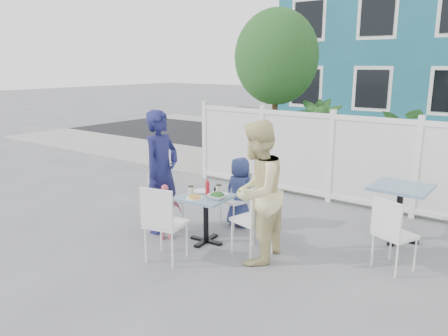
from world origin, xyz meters
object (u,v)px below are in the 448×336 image
Objects in this scene: chair_left at (163,196)px; boy at (240,192)px; utility_cabinet at (244,138)px; woman at (256,193)px; man at (162,172)px; toddler at (165,211)px; chair_near at (162,219)px; main_table at (206,207)px; chair_back at (239,194)px; chair_right at (257,214)px; spare_table at (400,198)px.

chair_left is 1.17m from boy.
woman is at bearing -44.64° from utility_cabinet.
toddler is (0.24, -0.20, -0.51)m from man.
chair_near is (0.82, -0.85, 0.07)m from chair_left.
chair_left is at bearing 178.17° from main_table.
woman is 1.66× the size of boy.
chair_back is (-0.03, 0.85, -0.03)m from main_table.
utility_cabinet is 1.54× the size of chair_left.
toddler is at bearing -92.97° from woman.
boy is at bearing -49.39° from man.
utility_cabinet is 1.96× the size of main_table.
boy is 1.36× the size of toddler.
toddler is at bearing 114.14° from chair_right.
toddler is (-1.44, -0.16, -0.50)m from woman.
chair_near reaches higher than chair_right.
utility_cabinet is at bearing 13.72° from man.
spare_table is 1.00× the size of toddler.
boy is (-2.13, -0.87, -0.08)m from spare_table.
boy is at bearing 89.66° from main_table.
utility_cabinet reaches higher than chair_left.
chair_left is 1.18m from chair_near.
toddler is (-0.58, -0.22, -0.13)m from main_table.
man reaches higher than utility_cabinet.
utility_cabinet is at bearing -40.57° from chair_back.
boy is (0.03, -0.02, 0.05)m from chair_back.
chair_left is 1.16m from chair_back.
woman is at bearing 81.87° from chair_left.
utility_cabinet reaches higher than main_table.
chair_near is 0.55× the size of woman.
woman is at bearing 136.71° from boy.
chair_right reaches higher than chair_back.
toddler is at bearing 119.46° from chair_near.
man is (1.51, -4.41, 0.23)m from utility_cabinet.
man is at bearing -61.39° from utility_cabinet.
spare_table reaches higher than main_table.
boy reaches higher than main_table.
chair_left is at bearing -150.71° from spare_table.
spare_table is 2.12m from chair_right.
main_table is at bearing 92.31° from boy.
chair_near is at bearing -58.95° from woman.
chair_back is (2.30, -3.55, -0.18)m from utility_cabinet.
chair_left is 1.66m from chair_right.
man is (0.03, -0.05, 0.40)m from chair_left.
utility_cabinet reaches higher than chair_back.
utility_cabinet is 5.49m from woman.
spare_table is 2.30m from boy.
chair_right is 1.43m from toddler.
chair_right is at bearing 85.41° from chair_left.
spare_table is at bearing -21.41° from utility_cabinet.
chair_right is 1.17m from chair_back.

